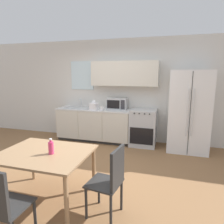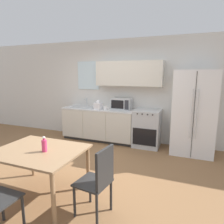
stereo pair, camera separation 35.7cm
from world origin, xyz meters
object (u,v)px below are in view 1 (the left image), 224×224
at_px(dining_chair_near, 1,203).
at_px(dining_chair_side, 111,178).
at_px(oven_range, 143,127).
at_px(microwave, 117,104).
at_px(refrigerator, 189,111).
at_px(drink_bottle, 51,148).
at_px(coffee_mug, 102,108).
at_px(dining_table, 45,158).

xyz_separation_m(dining_chair_near, dining_chair_side, (0.92, 0.79, 0.00)).
xyz_separation_m(oven_range, microwave, (-0.72, 0.12, 0.57)).
bearing_deg(dining_chair_near, microwave, 86.96).
distance_m(refrigerator, microwave, 1.78).
bearing_deg(oven_range, drink_bottle, -108.65).
xyz_separation_m(refrigerator, microwave, (-1.77, 0.17, 0.09)).
relative_size(microwave, coffee_mug, 4.46).
height_order(dining_table, dining_chair_side, dining_chair_side).
relative_size(refrigerator, dining_chair_near, 2.03).
xyz_separation_m(dining_chair_near, drink_bottle, (0.04, 0.85, 0.28)).
xyz_separation_m(refrigerator, dining_chair_side, (-1.08, -2.69, -0.41)).
height_order(refrigerator, coffee_mug, refrigerator).
xyz_separation_m(microwave, coffee_mug, (-0.33, -0.28, -0.10)).
distance_m(coffee_mug, dining_chair_near, 3.39).
height_order(refrigerator, dining_chair_side, refrigerator).
height_order(dining_chair_side, drink_bottle, drink_bottle).
bearing_deg(coffee_mug, refrigerator, 3.02).
height_order(coffee_mug, drink_bottle, coffee_mug).
height_order(microwave, dining_table, microwave).
bearing_deg(microwave, coffee_mug, -139.65).
bearing_deg(dining_chair_side, drink_bottle, 93.96).
height_order(microwave, drink_bottle, microwave).
height_order(refrigerator, dining_table, refrigerator).
bearing_deg(coffee_mug, dining_chair_near, -88.30).
distance_m(oven_range, refrigerator, 1.15).
bearing_deg(dining_table, oven_range, 68.85).
distance_m(refrigerator, dining_table, 3.35).
height_order(dining_table, dining_chair_near, dining_chair_near).
distance_m(oven_range, dining_table, 2.86).
xyz_separation_m(dining_table, dining_chair_near, (0.08, -0.87, -0.10)).
distance_m(oven_range, dining_chair_side, 2.74).
relative_size(microwave, dining_chair_side, 0.56).
bearing_deg(dining_chair_near, drink_bottle, 87.78).
bearing_deg(dining_chair_side, dining_chair_near, 138.49).
relative_size(refrigerator, dining_chair_side, 2.03).
bearing_deg(microwave, drink_bottle, -93.83).
bearing_deg(refrigerator, microwave, 174.56).
xyz_separation_m(microwave, dining_chair_side, (0.69, -2.86, -0.49)).
bearing_deg(microwave, dining_chair_side, -76.48).
height_order(coffee_mug, dining_table, coffee_mug).
bearing_deg(refrigerator, dining_chair_near, -119.84).
xyz_separation_m(refrigerator, coffee_mug, (-2.09, -0.11, -0.01)).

